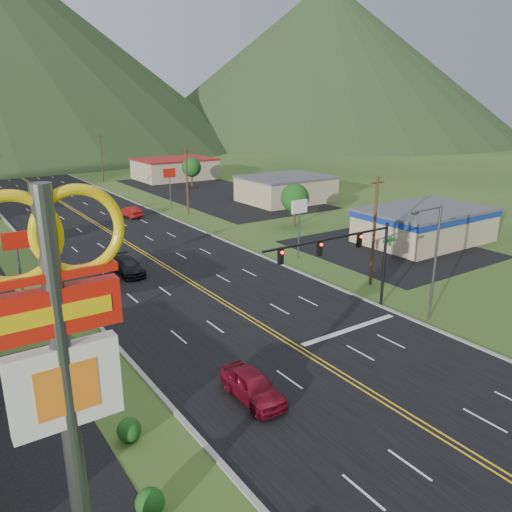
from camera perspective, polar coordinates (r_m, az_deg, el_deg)
ground at (r=27.94m, az=21.22°, el=-19.17°), size 500.00×500.00×0.00m
road at (r=27.94m, az=21.22°, el=-19.17°), size 20.00×460.00×0.04m
pylon_sign at (r=15.60m, az=-21.45°, el=-9.57°), size 4.32×0.60×14.00m
traffic_signal at (r=38.25m, az=10.60°, el=0.55°), size 13.10×0.43×7.00m
streetlight_east at (r=39.28m, az=19.58°, el=0.05°), size 3.28×0.25×9.00m
building_east_near at (r=63.32m, az=18.72°, el=3.59°), size 15.40×10.40×4.10m
building_east_mid at (r=85.59m, az=3.42°, el=7.68°), size 14.40×11.40×4.30m
building_east_far at (r=113.28m, az=-9.25°, el=9.82°), size 16.40×12.40×4.50m
pole_sign_west_a at (r=43.62m, az=-25.68°, el=0.79°), size 2.00×0.18×6.40m
pole_sign_east_a at (r=52.65m, az=4.97°, el=4.96°), size 2.00×0.18×6.40m
pole_sign_east_b at (r=79.67m, az=-9.85°, el=8.87°), size 2.00×0.18×6.40m
tree_east_a at (r=67.59m, az=4.47°, el=6.64°), size 3.84×3.84×5.82m
tree_east_b at (r=101.50m, az=-7.38°, el=10.02°), size 3.84×3.84×5.82m
utility_pole_a at (r=45.90m, az=13.35°, el=2.86°), size 1.60×0.28×10.00m
utility_pole_b at (r=75.40m, az=-7.89°, el=8.56°), size 1.60×0.28×10.00m
utility_pole_c at (r=112.40m, az=-17.25°, el=10.71°), size 1.60×0.28×10.00m
utility_pole_d at (r=150.94m, az=-21.95°, el=11.68°), size 1.60×0.28×10.00m
mountain_ne at (r=252.53m, az=7.96°, el=21.16°), size 180.00×180.00×70.00m
car_red_near at (r=28.85m, az=-0.37°, el=-14.66°), size 2.03×4.88×1.65m
car_dark_mid at (r=50.24m, az=-14.46°, el=-1.17°), size 2.25×5.37×1.55m
car_red_far at (r=75.82m, az=-14.13°, el=4.90°), size 2.18×4.79×1.52m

